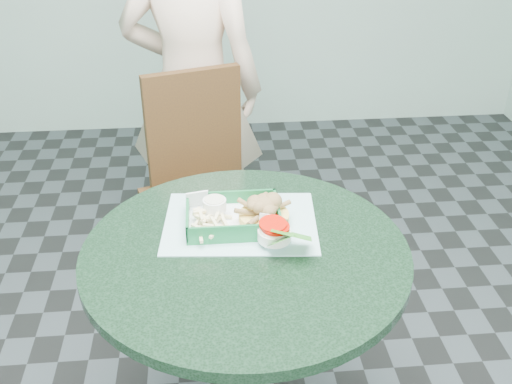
{
  "coord_description": "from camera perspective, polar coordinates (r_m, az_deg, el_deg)",
  "views": [
    {
      "loc": [
        -0.08,
        -1.22,
        1.65
      ],
      "look_at": [
        0.04,
        0.1,
        0.87
      ],
      "focal_mm": 42.0,
      "sensor_mm": 36.0,
      "label": 1
    }
  ],
  "objects": [
    {
      "name": "cafe_table",
      "position": [
        1.63,
        -0.95,
        -10.78
      ],
      "size": [
        0.83,
        0.83,
        0.75
      ],
      "color": "black",
      "rests_on": "floor"
    },
    {
      "name": "dining_chair",
      "position": [
        2.32,
        -5.72,
        1.38
      ],
      "size": [
        0.37,
        0.38,
        0.93
      ],
      "rotation": [
        0.0,
        0.0,
        0.3
      ],
      "color": "#38220F",
      "rests_on": "floor"
    },
    {
      "name": "diner_person",
      "position": [
        2.46,
        -6.07,
        10.5
      ],
      "size": [
        0.67,
        0.52,
        1.64
      ],
      "primitive_type": "imported",
      "rotation": [
        0.0,
        0.0,
        2.91
      ],
      "color": "beige",
      "rests_on": "floor"
    },
    {
      "name": "placemat",
      "position": [
        1.61,
        -1.5,
        -3.52
      ],
      "size": [
        0.43,
        0.33,
        0.0
      ],
      "primitive_type": "cube",
      "rotation": [
        0.0,
        0.0,
        -0.08
      ],
      "color": "#A1D7D5",
      "rests_on": "cafe_table"
    },
    {
      "name": "food_basket",
      "position": [
        1.6,
        -2.18,
        -3.23
      ],
      "size": [
        0.24,
        0.18,
        0.05
      ],
      "rotation": [
        0.0,
        0.0,
        -0.0
      ],
      "color": "#156A35",
      "rests_on": "placemat"
    },
    {
      "name": "crab_sandwich",
      "position": [
        1.57,
        0.77,
        -2.24
      ],
      "size": [
        0.13,
        0.13,
        0.08
      ],
      "rotation": [
        0.0,
        0.0,
        0.16
      ],
      "color": "#F2C359",
      "rests_on": "food_basket"
    },
    {
      "name": "fries_pile",
      "position": [
        1.55,
        -4.18,
        -3.49
      ],
      "size": [
        0.12,
        0.13,
        0.04
      ],
      "primitive_type": null,
      "rotation": [
        0.0,
        0.0,
        0.22
      ],
      "color": "#FFEEAD",
      "rests_on": "food_basket"
    },
    {
      "name": "sauce_ramekin",
      "position": [
        1.6,
        -3.95,
        -1.79
      ],
      "size": [
        0.06,
        0.06,
        0.04
      ],
      "rotation": [
        0.0,
        0.0,
        0.36
      ],
      "color": "white",
      "rests_on": "food_basket"
    },
    {
      "name": "garnish_cup",
      "position": [
        1.5,
        2.1,
        -4.49
      ],
      "size": [
        0.13,
        0.12,
        0.05
      ],
      "rotation": [
        0.0,
        0.0,
        -0.06
      ],
      "color": "white",
      "rests_on": "food_basket"
    }
  ]
}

